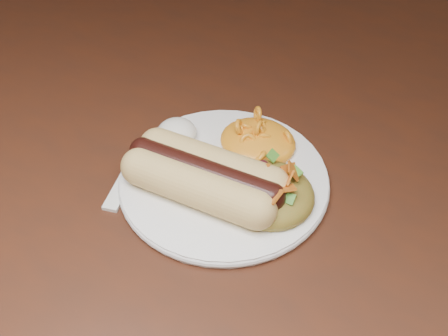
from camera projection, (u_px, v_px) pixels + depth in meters
The scene contains 7 objects.
table at pixel (303, 221), 0.60m from camera, with size 1.60×0.90×0.75m.
plate at pixel (224, 179), 0.51m from camera, with size 0.20×0.20×0.01m, color white.
hotdog at pixel (204, 175), 0.48m from camera, with size 0.13×0.08×0.04m.
mac_and_cheese at pixel (258, 133), 0.53m from camera, with size 0.08×0.07×0.03m, color gold.
sour_cream at pixel (176, 129), 0.54m from camera, with size 0.04×0.04×0.02m, color white.
taco_salad at pixel (268, 187), 0.48m from camera, with size 0.09×0.08×0.04m.
fork at pixel (129, 173), 0.52m from camera, with size 0.02×0.16×0.00m, color white.
Camera 1 is at (0.12, -0.37, 1.12)m, focal length 42.00 mm.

